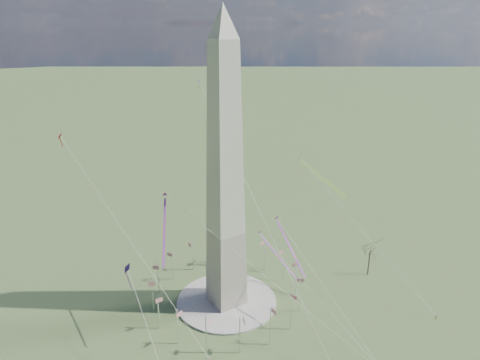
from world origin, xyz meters
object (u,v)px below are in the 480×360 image
tree_near (370,250)px  person_east (436,317)px  washington_monument (225,178)px  kite_delta_black (302,160)px

tree_near → person_east: size_ratio=9.27×
washington_monument → kite_delta_black: washington_monument is taller
person_east → kite_delta_black: 71.86m
person_east → washington_monument: bearing=-53.5°
tree_near → kite_delta_black: kite_delta_black is taller
tree_near → person_east: tree_near is taller
person_east → kite_delta_black: (-17.03, 53.24, 45.16)m
washington_monument → tree_near: washington_monument is taller
washington_monument → person_east: size_ratio=58.41×
washington_monument → kite_delta_black: bearing=8.9°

